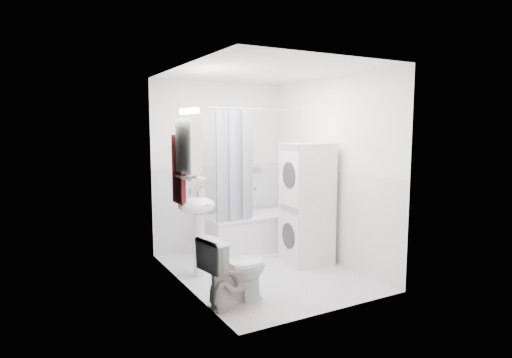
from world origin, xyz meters
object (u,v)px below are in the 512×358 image
bathtub (252,230)px  washer_dryer (307,203)px  toilet (235,269)px  sink (197,217)px

bathtub → washer_dryer: (0.35, -0.85, 0.50)m
bathtub → washer_dryer: size_ratio=0.86×
bathtub → toilet: bearing=-123.4°
sink → toilet: bearing=-87.9°
sink → bathtub: bearing=31.3°
bathtub → washer_dryer: bearing=-67.8°
sink → toilet: 1.00m
sink → washer_dryer: (1.43, -0.19, 0.08)m
bathtub → washer_dryer: 1.04m
bathtub → sink: bearing=-148.7°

